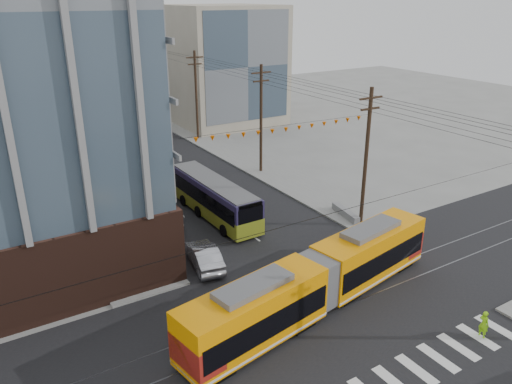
% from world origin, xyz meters
% --- Properties ---
extents(ground, '(160.00, 160.00, 0.00)m').
position_xyz_m(ground, '(0.00, 0.00, 0.00)').
color(ground, slate).
extents(bg_bldg_ne_near, '(14.00, 14.00, 16.00)m').
position_xyz_m(bg_bldg_ne_near, '(16.00, 48.00, 8.00)').
color(bg_bldg_ne_near, gray).
rests_on(bg_bldg_ne_near, ground).
extents(bg_bldg_ne_far, '(16.00, 16.00, 14.00)m').
position_xyz_m(bg_bldg_ne_far, '(18.00, 68.00, 7.00)').
color(bg_bldg_ne_far, '#8C99A5').
rests_on(bg_bldg_ne_far, ground).
extents(utility_pole_far, '(0.30, 0.30, 11.00)m').
position_xyz_m(utility_pole_far, '(8.50, 56.00, 5.50)').
color(utility_pole_far, black).
rests_on(utility_pole_far, ground).
extents(streetcar, '(18.77, 5.81, 3.58)m').
position_xyz_m(streetcar, '(-1.73, 3.79, 1.79)').
color(streetcar, orange).
rests_on(streetcar, ground).
extents(city_bus, '(2.70, 11.50, 3.25)m').
position_xyz_m(city_bus, '(-0.74, 18.74, 1.62)').
color(city_bus, '#28214A').
rests_on(city_bus, ground).
extents(parked_car_silver, '(2.50, 4.96, 1.56)m').
position_xyz_m(parked_car_silver, '(-5.18, 11.63, 0.78)').
color(parked_car_silver, gray).
rests_on(parked_car_silver, ground).
extents(parked_car_white, '(2.17, 5.21, 1.51)m').
position_xyz_m(parked_car_white, '(-5.01, 19.55, 0.75)').
color(parked_car_white, silver).
rests_on(parked_car_white, ground).
extents(parked_car_grey, '(2.48, 4.70, 1.26)m').
position_xyz_m(parked_car_grey, '(-5.22, 21.69, 0.63)').
color(parked_car_grey, slate).
rests_on(parked_car_grey, ground).
extents(pedestrian, '(0.42, 0.61, 1.60)m').
position_xyz_m(pedestrian, '(4.21, -3.08, 0.80)').
color(pedestrian, '#92F014').
rests_on(pedestrian, ground).
extents(jersey_barrier, '(1.41, 3.65, 0.71)m').
position_xyz_m(jersey_barrier, '(8.30, 12.60, 0.36)').
color(jersey_barrier, gray).
rests_on(jersey_barrier, ground).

